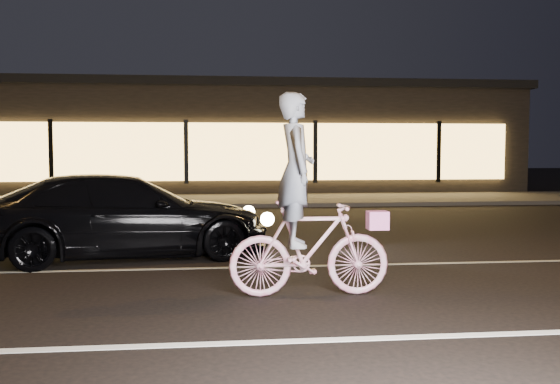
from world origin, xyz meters
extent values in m
plane|color=black|center=(0.00, 0.00, 0.00)|extent=(90.00, 90.00, 0.00)
cube|color=silver|center=(0.00, -1.50, 0.00)|extent=(60.00, 0.12, 0.01)
cube|color=gray|center=(0.00, 2.00, 0.00)|extent=(60.00, 0.10, 0.01)
cube|color=#383533|center=(0.00, 13.00, 0.06)|extent=(30.00, 4.00, 0.12)
cube|color=black|center=(0.00, 19.00, 2.00)|extent=(25.00, 8.00, 4.00)
cube|color=black|center=(0.00, 19.00, 4.05)|extent=(25.40, 8.40, 0.30)
cube|color=#FABC57|center=(0.00, 14.90, 1.60)|extent=(23.00, 0.15, 2.00)
cube|color=black|center=(-4.50, 14.82, 1.60)|extent=(0.15, 0.08, 2.20)
cube|color=black|center=(0.00, 14.82, 1.60)|extent=(0.15, 0.08, 2.20)
cube|color=black|center=(4.50, 14.82, 1.60)|extent=(0.15, 0.08, 2.20)
cube|color=black|center=(9.00, 14.82, 1.60)|extent=(0.15, 0.08, 2.20)
imported|color=#DD497C|center=(1.97, 0.17, 0.56)|extent=(1.87, 0.53, 1.12)
imported|color=silver|center=(1.81, 0.17, 1.47)|extent=(0.42, 0.64, 1.76)
cube|color=#E152AB|center=(2.78, 0.17, 0.88)|extent=(0.23, 0.19, 0.21)
imported|color=black|center=(-0.51, 3.03, 0.66)|extent=(4.78, 2.64, 1.31)
sphere|color=#FFF2BF|center=(1.50, 4.02, 0.60)|extent=(0.22, 0.22, 0.22)
sphere|color=#FFF2BF|center=(1.73, 2.84, 0.60)|extent=(0.22, 0.22, 0.22)
camera|label=1|loc=(0.85, -6.88, 1.71)|focal=40.00mm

